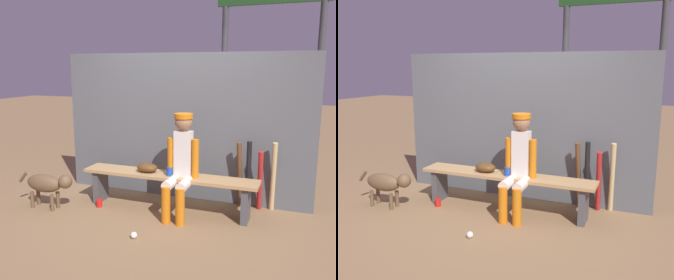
% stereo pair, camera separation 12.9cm
% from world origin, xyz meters
% --- Properties ---
extents(ground_plane, '(30.00, 30.00, 0.00)m').
position_xyz_m(ground_plane, '(0.00, 0.00, 0.00)').
color(ground_plane, olive).
extents(chainlink_fence, '(3.57, 0.03, 2.04)m').
position_xyz_m(chainlink_fence, '(0.00, 0.55, 1.02)').
color(chainlink_fence, '#595E63').
rests_on(chainlink_fence, ground_plane).
extents(dugout_bench, '(2.31, 0.36, 0.49)m').
position_xyz_m(dugout_bench, '(0.00, 0.00, 0.38)').
color(dugout_bench, tan).
rests_on(dugout_bench, ground_plane).
extents(player_seated, '(0.41, 0.55, 1.29)m').
position_xyz_m(player_seated, '(0.21, -0.11, 0.70)').
color(player_seated, silver).
rests_on(player_seated, ground_plane).
extents(baseball_glove, '(0.28, 0.20, 0.12)m').
position_xyz_m(baseball_glove, '(-0.29, 0.00, 0.55)').
color(baseball_glove, '#593819').
rests_on(baseball_glove, dugout_bench).
extents(bat_wood_dark, '(0.10, 0.20, 0.90)m').
position_xyz_m(bat_wood_dark, '(0.85, 0.43, 0.45)').
color(bat_wood_dark, brown).
rests_on(bat_wood_dark, ground_plane).
extents(bat_aluminum_black, '(0.08, 0.16, 0.93)m').
position_xyz_m(bat_aluminum_black, '(0.97, 0.38, 0.47)').
color(bat_aluminum_black, black).
rests_on(bat_aluminum_black, ground_plane).
extents(bat_aluminum_red, '(0.08, 0.22, 0.81)m').
position_xyz_m(bat_aluminum_red, '(1.11, 0.40, 0.41)').
color(bat_aluminum_red, '#B22323').
rests_on(bat_aluminum_red, ground_plane).
extents(bat_wood_natural, '(0.09, 0.19, 0.92)m').
position_xyz_m(bat_wood_natural, '(1.27, 0.46, 0.46)').
color(bat_wood_natural, tan).
rests_on(bat_wood_natural, ground_plane).
extents(baseball, '(0.07, 0.07, 0.07)m').
position_xyz_m(baseball, '(-0.06, -0.89, 0.04)').
color(baseball, white).
rests_on(baseball, ground_plane).
extents(cup_on_ground, '(0.08, 0.08, 0.11)m').
position_xyz_m(cup_on_ground, '(-0.91, -0.22, 0.06)').
color(cup_on_ground, red).
rests_on(cup_on_ground, ground_plane).
extents(cup_on_bench, '(0.08, 0.08, 0.11)m').
position_xyz_m(cup_on_bench, '(0.04, -0.05, 0.55)').
color(cup_on_bench, '#1E47AD').
rests_on(cup_on_bench, dugout_bench).
extents(scoreboard, '(1.94, 0.27, 3.97)m').
position_xyz_m(scoreboard, '(1.08, 1.70, 2.75)').
color(scoreboard, '#3F3F42').
rests_on(scoreboard, ground_plane).
extents(dog, '(0.84, 0.20, 0.49)m').
position_xyz_m(dog, '(-1.51, -0.50, 0.34)').
color(dog, brown).
rests_on(dog, ground_plane).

